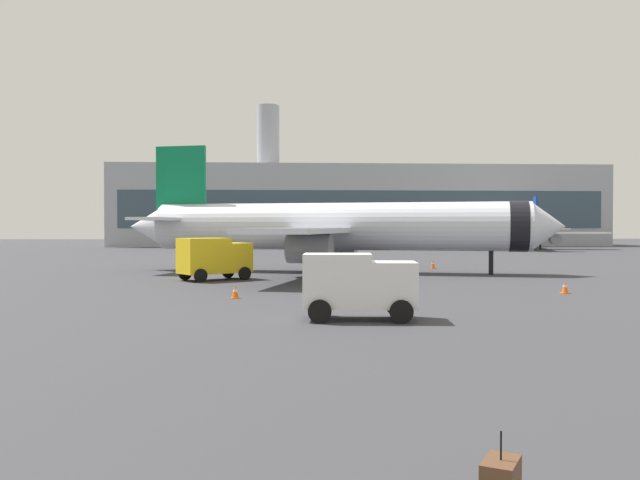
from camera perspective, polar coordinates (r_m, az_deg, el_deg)
The scene contains 9 objects.
airplane_at_gate at distance 52.85m, azimuth 1.26°, elevation 1.14°, with size 35.24×32.12×10.50m.
airplane_taxiing at distance 114.74m, azimuth 17.54°, elevation 0.69°, with size 25.41×27.91×8.29m.
service_truck at distance 45.64m, azimuth -9.18°, elevation -1.45°, with size 5.21×4.52×2.90m.
cargo_van at distance 25.88m, azimuth 3.32°, elevation -3.73°, with size 4.56×2.66×2.60m.
safety_cone_near at distance 59.80m, azimuth 3.76°, elevation -2.08°, with size 0.44×0.44×0.62m.
safety_cone_mid at distance 38.47m, azimuth 20.49°, elevation -3.87°, with size 0.44×0.44×0.69m.
safety_cone_far at distance 58.47m, azimuth 9.78°, elevation -2.08°, with size 0.44×0.44×0.79m.
safety_cone_outer at distance 33.87m, azimuth -7.36°, elevation -4.49°, with size 0.44×0.44×0.67m.
terminal_building at distance 130.29m, azimuth 3.32°, elevation 2.98°, with size 94.71×17.15×27.49m.
Camera 1 is at (-0.13, -2.39, 3.64)m, focal length 36.88 mm.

